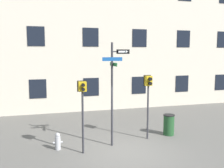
{
  "coord_description": "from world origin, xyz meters",
  "views": [
    {
      "loc": [
        -3.12,
        -8.92,
        3.86
      ],
      "look_at": [
        -0.38,
        0.87,
        2.62
      ],
      "focal_mm": 40.0,
      "sensor_mm": 36.0,
      "label": 1
    }
  ],
  "objects_px": {
    "pedestrian_signal_right": "(148,90)",
    "fire_hydrant": "(58,141)",
    "street_sign_pole": "(113,86)",
    "trash_bin": "(169,125)",
    "pedestrian_signal_left": "(83,98)"
  },
  "relations": [
    {
      "from": "pedestrian_signal_right",
      "to": "fire_hydrant",
      "type": "xyz_separation_m",
      "value": [
        -4.02,
        -0.22,
        -1.92
      ]
    },
    {
      "from": "street_sign_pole",
      "to": "trash_bin",
      "type": "distance_m",
      "value": 3.62
    },
    {
      "from": "street_sign_pole",
      "to": "pedestrian_signal_right",
      "type": "relative_size",
      "value": 1.48
    },
    {
      "from": "street_sign_pole",
      "to": "pedestrian_signal_right",
      "type": "bearing_deg",
      "value": 12.11
    },
    {
      "from": "pedestrian_signal_left",
      "to": "fire_hydrant",
      "type": "bearing_deg",
      "value": 145.28
    },
    {
      "from": "street_sign_pole",
      "to": "trash_bin",
      "type": "bearing_deg",
      "value": 11.99
    },
    {
      "from": "street_sign_pole",
      "to": "pedestrian_signal_left",
      "type": "relative_size",
      "value": 1.52
    },
    {
      "from": "pedestrian_signal_right",
      "to": "street_sign_pole",
      "type": "bearing_deg",
      "value": -167.89
    },
    {
      "from": "fire_hydrant",
      "to": "pedestrian_signal_right",
      "type": "bearing_deg",
      "value": 3.18
    },
    {
      "from": "street_sign_pole",
      "to": "fire_hydrant",
      "type": "bearing_deg",
      "value": 176.34
    },
    {
      "from": "pedestrian_signal_left",
      "to": "pedestrian_signal_right",
      "type": "bearing_deg",
      "value": 15.69
    },
    {
      "from": "fire_hydrant",
      "to": "trash_bin",
      "type": "distance_m",
      "value": 5.25
    },
    {
      "from": "pedestrian_signal_left",
      "to": "trash_bin",
      "type": "distance_m",
      "value": 4.75
    },
    {
      "from": "pedestrian_signal_right",
      "to": "fire_hydrant",
      "type": "distance_m",
      "value": 4.46
    },
    {
      "from": "fire_hydrant",
      "to": "street_sign_pole",
      "type": "bearing_deg",
      "value": -3.66
    }
  ]
}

